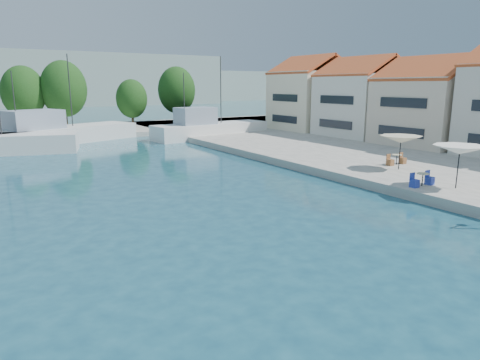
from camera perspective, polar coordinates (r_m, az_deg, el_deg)
quay_right at (r=43.73m, az=25.38°, el=3.32°), size 32.00×92.00×0.60m
quay_far at (r=61.13m, az=-25.53°, el=5.61°), size 90.00×16.00×0.60m
hill_east at (r=181.81m, az=-14.48°, el=12.04°), size 140.00×40.00×12.00m
building_04 at (r=46.65m, az=24.20°, el=9.77°), size 9.00×8.80×9.20m
building_05 at (r=52.28m, az=15.98°, el=10.83°), size 8.40×8.80×9.70m
building_06 at (r=58.76m, az=9.42°, el=11.51°), size 9.00×8.80×10.20m
trawler_03 at (r=52.04m, az=-23.45°, el=5.64°), size 18.50×10.91×10.20m
trawler_04 at (r=52.95m, az=-4.21°, el=6.74°), size 15.10×5.22×10.20m
tree_05 at (r=65.40m, az=-26.92°, el=10.38°), size 5.65×5.65×8.37m
tree_06 at (r=64.93m, az=-22.45°, el=11.16°), size 6.17×6.17×9.13m
tree_07 at (r=65.46m, az=-14.24°, el=10.45°), size 4.49×4.49×6.64m
tree_08 at (r=69.56m, az=-8.44°, el=11.76°), size 5.85×5.85×8.66m
umbrella_white at (r=27.14m, az=27.26°, el=3.61°), size 2.93×2.93×2.49m
umbrella_cream at (r=31.75m, az=20.66°, el=5.11°), size 2.88×2.88×2.38m
cafe_table_02 at (r=27.25m, az=23.13°, el=-0.14°), size 1.82×0.70×0.76m
cafe_table_03 at (r=33.90m, az=20.14°, el=2.42°), size 1.82×0.70×0.76m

